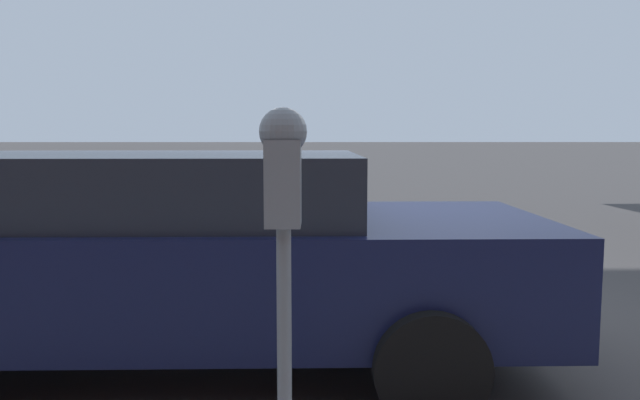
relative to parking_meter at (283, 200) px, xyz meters
The scene contains 3 objects.
ground_plane 3.03m from the parking_meter, 15.57° to the right, with size 220.00×220.00×0.00m, color #3D3A3A.
parking_meter is the anchor object (origin of this frame).
car_navy 1.98m from the parking_meter, 25.28° to the left, with size 2.14×4.90×1.45m.
Camera 1 is at (-5.09, 0.61, 1.59)m, focal length 35.00 mm.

